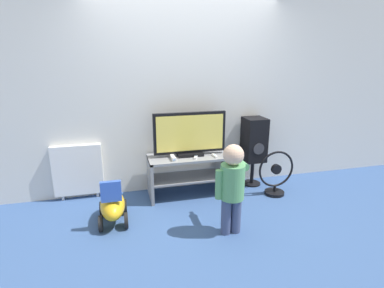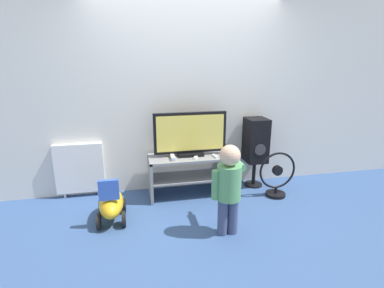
% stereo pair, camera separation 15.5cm
% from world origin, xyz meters
% --- Properties ---
extents(ground_plane, '(16.00, 16.00, 0.00)m').
position_xyz_m(ground_plane, '(0.00, 0.00, 0.00)').
color(ground_plane, '#38568C').
extents(wall_back, '(10.00, 0.06, 2.60)m').
position_xyz_m(wall_back, '(0.00, 0.54, 1.30)').
color(wall_back, silver).
rests_on(wall_back, ground_plane).
extents(tv_stand, '(1.10, 0.46, 0.54)m').
position_xyz_m(tv_stand, '(0.00, 0.23, 0.36)').
color(tv_stand, gray).
rests_on(tv_stand, ground_plane).
extents(television, '(0.95, 0.20, 0.57)m').
position_xyz_m(television, '(0.00, 0.25, 0.82)').
color(television, black).
rests_on(television, tv_stand).
extents(game_console, '(0.05, 0.19, 0.04)m').
position_xyz_m(game_console, '(-0.25, 0.15, 0.57)').
color(game_console, white).
rests_on(game_console, tv_stand).
extents(remote_primary, '(0.05, 0.13, 0.03)m').
position_xyz_m(remote_primary, '(0.30, 0.12, 0.56)').
color(remote_primary, white).
rests_on(remote_primary, tv_stand).
extents(remote_secondary, '(0.09, 0.13, 0.03)m').
position_xyz_m(remote_secondary, '(0.05, 0.13, 0.56)').
color(remote_secondary, white).
rests_on(remote_secondary, tv_stand).
extents(child, '(0.37, 0.53, 0.97)m').
position_xyz_m(child, '(0.19, -0.77, 0.57)').
color(child, '#3F4C72').
rests_on(child, ground_plane).
extents(speaker_tower, '(0.29, 0.33, 0.98)m').
position_xyz_m(speaker_tower, '(0.95, 0.33, 0.65)').
color(speaker_tower, black).
rests_on(speaker_tower, ground_plane).
extents(floor_fan, '(0.50, 0.26, 0.61)m').
position_xyz_m(floor_fan, '(1.10, -0.06, 0.27)').
color(floor_fan, black).
rests_on(floor_fan, ground_plane).
extents(ride_on_toy, '(0.30, 0.60, 0.55)m').
position_xyz_m(ride_on_toy, '(-1.01, -0.26, 0.21)').
color(ride_on_toy, gold).
rests_on(ride_on_toy, ground_plane).
extents(radiator, '(0.61, 0.08, 0.72)m').
position_xyz_m(radiator, '(-1.43, 0.47, 0.39)').
color(radiator, white).
rests_on(radiator, ground_plane).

